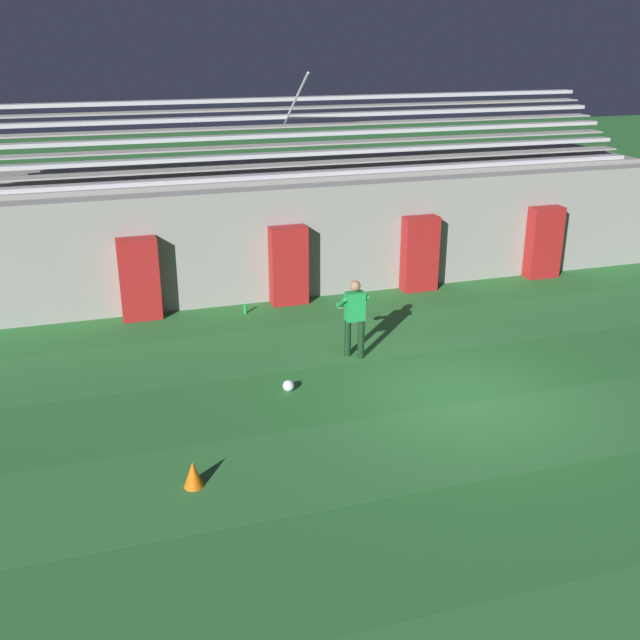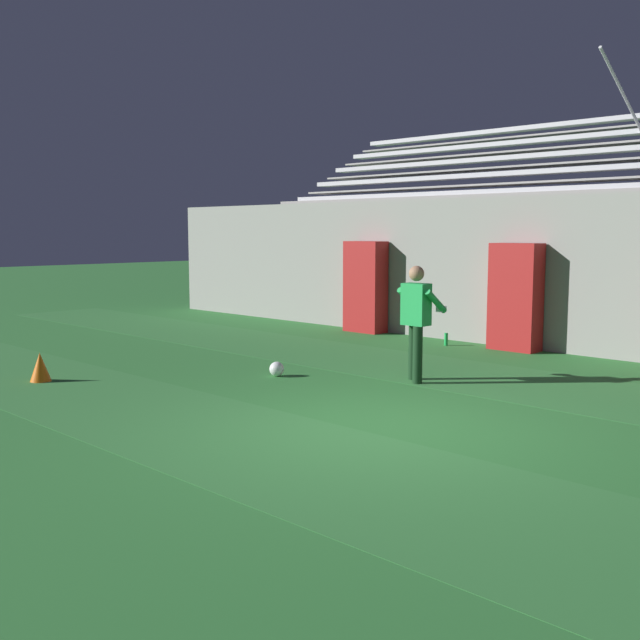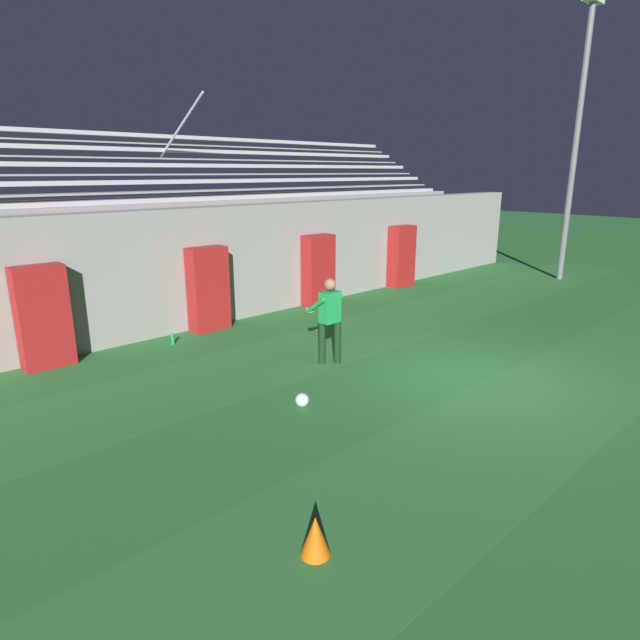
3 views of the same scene
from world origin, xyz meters
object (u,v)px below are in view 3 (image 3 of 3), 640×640
object	(u,v)px
padding_pillar_far_right	(402,256)
water_bottle	(173,339)
padding_pillar_gate_left	(208,289)
goalkeeper	(329,315)
padding_pillar_far_left	(43,317)
soccer_ball	(302,400)
traffic_cone	(315,536)
padding_pillar_gate_right	(318,270)
floodlight_pole	(580,106)

from	to	relation	value
padding_pillar_far_right	water_bottle	xyz separation A→B (m)	(-8.38, -0.41, -0.85)
padding_pillar_gate_left	goalkeeper	bearing A→B (deg)	-83.00
water_bottle	padding_pillar_far_right	bearing A→B (deg)	2.82
padding_pillar_far_left	soccer_ball	xyz separation A→B (m)	(2.30, -4.70, -0.86)
goalkeeper	traffic_cone	bearing A→B (deg)	-135.82
water_bottle	traffic_cone	bearing A→B (deg)	-108.01
padding_pillar_gate_right	traffic_cone	bearing A→B (deg)	-133.48
padding_pillar_far_right	soccer_ball	world-z (taller)	padding_pillar_far_right
goalkeeper	traffic_cone	distance (m)	5.47
goalkeeper	padding_pillar_gate_left	bearing A→B (deg)	97.00
padding_pillar_gate_right	traffic_cone	world-z (taller)	padding_pillar_gate_right
padding_pillar_far_left	water_bottle	xyz separation A→B (m)	(2.38, -0.41, -0.85)
padding_pillar_gate_left	water_bottle	distance (m)	1.53
padding_pillar_far_right	padding_pillar_far_left	bearing A→B (deg)	180.00
padding_pillar_far_left	water_bottle	distance (m)	2.56
goalkeeper	padding_pillar_far_left	bearing A→B (deg)	138.47
padding_pillar_gate_right	water_bottle	world-z (taller)	padding_pillar_gate_right
goalkeeper	water_bottle	world-z (taller)	goalkeeper
padding_pillar_gate_left	padding_pillar_far_left	world-z (taller)	same
padding_pillar_far_left	goalkeeper	world-z (taller)	padding_pillar_far_left
padding_pillar_far_left	goalkeeper	xyz separation A→B (m)	(4.02, -3.56, -0.02)
floodlight_pole	traffic_cone	distance (m)	17.05
goalkeeper	traffic_cone	size ratio (longest dim) A/B	3.98
padding_pillar_far_right	traffic_cone	world-z (taller)	padding_pillar_far_right
padding_pillar_gate_right	padding_pillar_far_right	world-z (taller)	same
padding_pillar_far_left	padding_pillar_far_right	xyz separation A→B (m)	(10.75, 0.00, 0.00)
padding_pillar_far_left	traffic_cone	bearing A→B (deg)	-89.02
floodlight_pole	goalkeeper	world-z (taller)	floodlight_pole
padding_pillar_gate_left	traffic_cone	world-z (taller)	padding_pillar_gate_left
padding_pillar_far_left	soccer_ball	world-z (taller)	padding_pillar_far_left
soccer_ball	water_bottle	bearing A→B (deg)	88.93
floodlight_pole	water_bottle	distance (m)	14.66
goalkeeper	soccer_ball	bearing A→B (deg)	-146.28
padding_pillar_gate_right	goalkeeper	size ratio (longest dim) A/B	1.16
floodlight_pole	soccer_ball	world-z (taller)	floodlight_pole
padding_pillar_gate_right	soccer_ball	world-z (taller)	padding_pillar_gate_right
padding_pillar_far_right	floodlight_pole	xyz separation A→B (m)	(4.96, -3.04, 4.63)
padding_pillar_gate_left	padding_pillar_gate_right	xyz separation A→B (m)	(3.50, 0.00, 0.00)
floodlight_pole	traffic_cone	size ratio (longest dim) A/B	21.42
padding_pillar_far_left	padding_pillar_gate_left	bearing A→B (deg)	0.00
padding_pillar_far_right	water_bottle	bearing A→B (deg)	-177.18
padding_pillar_gate_left	padding_pillar_far_left	distance (m)	3.58
floodlight_pole	goalkeeper	bearing A→B (deg)	-177.47
soccer_ball	padding_pillar_gate_left	bearing A→B (deg)	74.75
floodlight_pole	water_bottle	bearing A→B (deg)	168.87
padding_pillar_gate_right	padding_pillar_far_left	world-z (taller)	same
water_bottle	padding_pillar_gate_left	bearing A→B (deg)	18.96
padding_pillar_far_right	water_bottle	size ratio (longest dim) A/B	8.10
padding_pillar_gate_left	traffic_cone	bearing A→B (deg)	-115.21
traffic_cone	soccer_ball	bearing A→B (deg)	50.50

